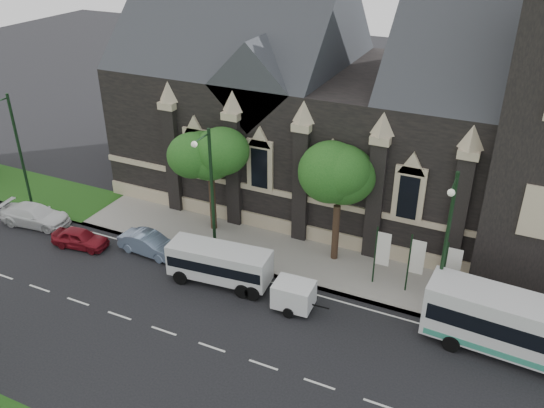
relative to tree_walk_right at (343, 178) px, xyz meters
The scene contains 17 objects.
ground 12.61m from the tree_walk_right, 106.69° to the right, with size 160.00×160.00×0.00m, color black.
sidewalk 6.69m from the tree_walk_right, 159.33° to the right, with size 80.00×5.00×0.15m, color gray.
museum 8.62m from the tree_walk_right, 76.72° to the left, with size 40.00×17.70×29.90m.
tree_walk_right is the anchor object (origin of this frame).
tree_walk_left 9.01m from the tree_walk_right, behind, with size 3.91×3.91×7.64m.
street_lamp_near 7.72m from the tree_walk_right, 28.06° to the right, with size 0.36×1.88×9.00m.
street_lamp_mid 8.10m from the tree_walk_right, 153.35° to the right, with size 0.36×1.88×9.00m.
street_lamp_far 23.50m from the tree_walk_right, behind, with size 0.36×1.88×9.00m.
banner_flag_left 4.92m from the tree_walk_right, 29.10° to the right, with size 0.90×0.10×4.00m.
banner_flag_center 6.36m from the tree_walk_right, 18.64° to the right, with size 0.90×0.10×4.00m.
banner_flag_right 8.05m from the tree_walk_right, 13.60° to the right, with size 0.90×0.10×4.00m.
tour_coach 13.64m from the tree_walk_right, 21.14° to the right, with size 11.55×3.22×3.33m.
shuttle_bus 9.03m from the tree_walk_right, 135.85° to the right, with size 6.40×2.76×2.41m.
box_trailer 7.70m from the tree_walk_right, 95.89° to the right, with size 3.25×1.91×1.72m.
sedan 13.39m from the tree_walk_right, 157.93° to the right, with size 1.51×4.34×1.43m, color #7287A5.
car_far_red 18.00m from the tree_walk_right, 159.74° to the right, with size 1.55×3.86×1.32m, color maroon.
car_far_white 22.34m from the tree_walk_right, 166.66° to the right, with size 2.08×5.13×1.49m, color white.
Camera 1 is at (12.38, -18.94, 20.45)m, focal length 37.23 mm.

